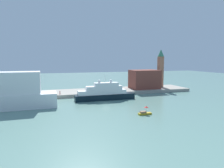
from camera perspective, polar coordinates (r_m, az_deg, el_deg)
ground at (r=85.23m, az=-1.81°, el=-5.48°), size 400.00×400.00×0.00m
quay_dock at (r=109.45m, az=-5.47°, el=-2.27°), size 110.00×19.11×1.67m
large_yacht at (r=91.84m, az=-2.22°, el=-2.57°), size 27.44×4.67×11.45m
small_motorboat at (r=68.82m, az=9.25°, el=-7.90°), size 4.47×1.50×2.90m
work_barge at (r=92.92m, az=-19.56°, el=-4.61°), size 4.47×1.88×0.73m
harbor_building at (r=117.57m, az=9.17°, el=1.34°), size 15.93×11.19×10.67m
bell_tower at (r=125.52m, az=13.58°, el=4.83°), size 3.77×3.77×22.71m
parked_car at (r=101.72m, az=-17.87°, el=-2.45°), size 4.45×1.89×1.50m
person_figure at (r=100.19m, az=-14.54°, el=-2.37°), size 0.36×0.36×1.76m
mooring_bollard at (r=100.59m, az=-5.72°, el=-2.41°), size 0.44×0.44×0.71m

